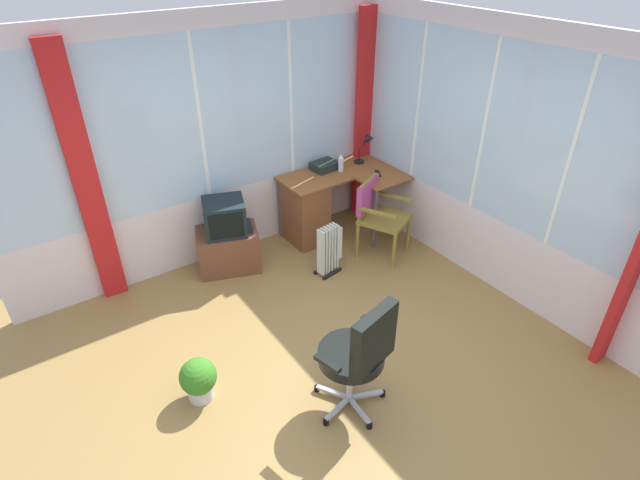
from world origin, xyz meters
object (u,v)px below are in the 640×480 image
at_px(desk, 310,207).
at_px(spray_bottle, 341,163).
at_px(desk_lamp, 367,144).
at_px(tv_remote, 378,173).
at_px(tv_on_stand, 227,239).
at_px(space_heater, 330,249).
at_px(wooden_armchair, 375,207).
at_px(office_chair, 360,351).
at_px(potted_plant, 198,379).
at_px(paper_tray, 325,166).

bearing_deg(desk, spray_bottle, -2.22).
height_order(desk_lamp, tv_remote, desk_lamp).
relative_size(spray_bottle, tv_on_stand, 0.26).
bearing_deg(spray_bottle, tv_on_stand, 179.19).
relative_size(desk, tv_remote, 8.72).
xyz_separation_m(tv_remote, space_heater, (-0.94, -0.36, -0.50)).
bearing_deg(space_heater, tv_remote, 20.83).
xyz_separation_m(desk_lamp, tv_on_stand, (-1.90, -0.01, -0.65)).
relative_size(tv_remote, spray_bottle, 0.69).
bearing_deg(tv_on_stand, wooden_armchair, -22.88).
xyz_separation_m(office_chair, potted_plant, (-0.96, 0.79, -0.40)).
bearing_deg(wooden_armchair, paper_tray, 100.74).
distance_m(wooden_armchair, office_chair, 2.27).
bearing_deg(space_heater, potted_plant, -156.62).
relative_size(tv_remote, space_heater, 0.26).
height_order(tv_remote, wooden_armchair, wooden_armchair).
xyz_separation_m(wooden_armchair, space_heater, (-0.66, -0.06, -0.27)).
height_order(spray_bottle, potted_plant, spray_bottle).
height_order(desk_lamp, office_chair, desk_lamp).
height_order(desk, desk_lamp, desk_lamp).
relative_size(office_chair, space_heater, 1.79).
bearing_deg(wooden_armchair, desk_lamp, 58.85).
relative_size(spray_bottle, office_chair, 0.21).
height_order(office_chair, potted_plant, office_chair).
distance_m(desk_lamp, space_heater, 1.46).
bearing_deg(tv_remote, paper_tray, 159.72).
relative_size(desk_lamp, space_heater, 0.64).
height_order(desk, office_chair, office_chair).
height_order(paper_tray, wooden_armchair, wooden_armchair).
relative_size(desk_lamp, office_chair, 0.36).
xyz_separation_m(desk_lamp, wooden_armchair, (-0.39, -0.64, -0.45)).
relative_size(spray_bottle, potted_plant, 0.57).
bearing_deg(paper_tray, tv_remote, -48.02).
height_order(desk_lamp, wooden_armchair, desk_lamp).
distance_m(office_chair, space_heater, 1.85).
xyz_separation_m(office_chair, tv_on_stand, (0.04, 2.29, -0.24)).
distance_m(office_chair, potted_plant, 1.31).
height_order(tv_on_stand, space_heater, tv_on_stand).
relative_size(paper_tray, space_heater, 0.52).
relative_size(office_chair, tv_on_stand, 1.25).
distance_m(spray_bottle, paper_tray, 0.20).
bearing_deg(paper_tray, potted_plant, -145.50).
bearing_deg(spray_bottle, paper_tray, 129.28).
height_order(desk, tv_remote, tv_remote).
relative_size(desk_lamp, paper_tray, 1.22).
bearing_deg(spray_bottle, wooden_armchair, -87.97).
height_order(spray_bottle, paper_tray, spray_bottle).
relative_size(tv_remote, wooden_armchair, 0.17).
distance_m(spray_bottle, office_chair, 2.75).
bearing_deg(tv_remote, office_chair, -105.44).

